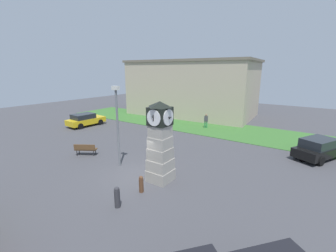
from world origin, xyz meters
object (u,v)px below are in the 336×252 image
(bollard_mid_row, at_px, (117,197))
(pedestrian_near_bench, at_px, (165,146))
(bollard_near_tower, at_px, (141,184))
(car_silver_hatch, at_px, (85,120))
(car_far_lot, at_px, (319,148))
(street_lamp_near_road, at_px, (117,120))
(pedestrian_crossing_lot, at_px, (206,120))
(clock_tower, at_px, (160,145))
(bench, at_px, (85,149))

(bollard_mid_row, relative_size, pedestrian_near_bench, 0.59)
(bollard_near_tower, bearing_deg, car_silver_hatch, 153.93)
(car_silver_hatch, bearing_deg, car_far_lot, 8.98)
(bollard_mid_row, relative_size, street_lamp_near_road, 0.20)
(bollard_mid_row, bearing_deg, pedestrian_crossing_lot, 100.93)
(pedestrian_near_bench, bearing_deg, car_far_lot, 36.33)
(pedestrian_crossing_lot, bearing_deg, pedestrian_near_bench, -80.94)
(pedestrian_near_bench, relative_size, street_lamp_near_road, 0.33)
(bollard_near_tower, bearing_deg, bollard_mid_row, -90.82)
(bollard_near_tower, distance_m, pedestrian_near_bench, 4.56)
(clock_tower, height_order, car_silver_hatch, clock_tower)
(bollard_near_tower, height_order, street_lamp_near_road, street_lamp_near_road)
(clock_tower, bearing_deg, bollard_mid_row, -91.21)
(car_silver_hatch, relative_size, pedestrian_crossing_lot, 2.68)
(clock_tower, height_order, street_lamp_near_road, street_lamp_near_road)
(bollard_near_tower, xyz_separation_m, street_lamp_near_road, (-3.46, 1.74, 2.66))
(bollard_mid_row, xyz_separation_m, pedestrian_crossing_lot, (-3.08, 15.92, 0.37))
(pedestrian_near_bench, bearing_deg, pedestrian_crossing_lot, 99.06)
(bollard_near_tower, xyz_separation_m, car_silver_hatch, (-14.97, 7.32, 0.28))
(car_silver_hatch, height_order, street_lamp_near_road, street_lamp_near_road)
(bench, height_order, street_lamp_near_road, street_lamp_near_road)
(pedestrian_near_bench, bearing_deg, bollard_mid_row, -75.95)
(car_silver_hatch, height_order, bench, car_silver_hatch)
(bollard_near_tower, relative_size, bench, 0.55)
(car_far_lot, bearing_deg, car_silver_hatch, -171.02)
(bench, xyz_separation_m, street_lamp_near_road, (3.49, 0.14, 2.60))
(bench, bearing_deg, car_far_lot, 32.75)
(car_silver_hatch, xyz_separation_m, bench, (8.02, -5.73, -0.21))
(car_far_lot, bearing_deg, bench, -147.25)
(bollard_near_tower, relative_size, car_silver_hatch, 0.21)
(clock_tower, relative_size, street_lamp_near_road, 0.87)
(bench, height_order, pedestrian_near_bench, pedestrian_near_bench)
(clock_tower, distance_m, car_far_lot, 11.94)
(bollard_mid_row, distance_m, pedestrian_crossing_lot, 16.22)
(clock_tower, distance_m, car_silver_hatch, 16.12)
(car_silver_hatch, bearing_deg, pedestrian_near_bench, -12.79)
(clock_tower, relative_size, car_silver_hatch, 1.09)
(bollard_mid_row, xyz_separation_m, street_lamp_near_road, (-3.44, 3.39, 2.59))
(bollard_near_tower, xyz_separation_m, car_far_lot, (7.48, 10.87, 0.31))
(street_lamp_near_road, bearing_deg, car_far_lot, 39.86)
(bollard_near_tower, distance_m, bollard_mid_row, 1.65)
(pedestrian_near_bench, xyz_separation_m, street_lamp_near_road, (-1.96, -2.53, 2.11))
(clock_tower, relative_size, car_far_lot, 1.01)
(pedestrian_near_bench, bearing_deg, street_lamp_near_road, -127.72)
(clock_tower, bearing_deg, pedestrian_near_bench, 120.44)
(car_far_lot, height_order, bench, car_far_lot)
(bollard_near_tower, bearing_deg, pedestrian_near_bench, 109.42)
(street_lamp_near_road, bearing_deg, bollard_near_tower, -26.67)
(car_silver_hatch, distance_m, pedestrian_near_bench, 13.81)
(clock_tower, distance_m, street_lamp_near_road, 3.63)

